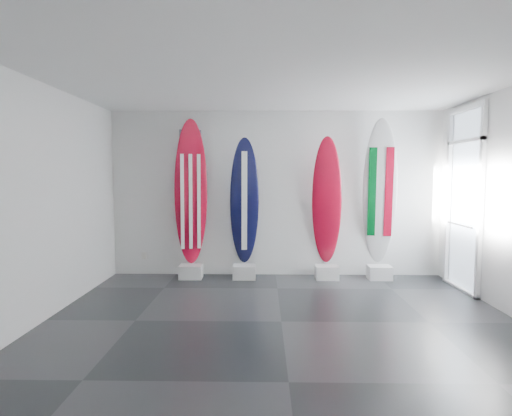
{
  "coord_description": "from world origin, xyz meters",
  "views": [
    {
      "loc": [
        -0.22,
        -5.11,
        1.84
      ],
      "look_at": [
        -0.35,
        1.4,
        1.33
      ],
      "focal_mm": 29.19,
      "sensor_mm": 36.0,
      "label": 1
    }
  ],
  "objects_px": {
    "surfboard_usa": "(191,192)",
    "surfboard_swiss": "(327,202)",
    "surfboard_italy": "(380,193)",
    "surfboard_navy": "(244,202)"
  },
  "relations": [
    {
      "from": "surfboard_swiss",
      "to": "surfboard_navy",
      "type": "bearing_deg",
      "value": -170.92
    },
    {
      "from": "surfboard_italy",
      "to": "surfboard_navy",
      "type": "bearing_deg",
      "value": -168.08
    },
    {
      "from": "surfboard_usa",
      "to": "surfboard_navy",
      "type": "distance_m",
      "value": 0.97
    },
    {
      "from": "surfboard_italy",
      "to": "surfboard_swiss",
      "type": "bearing_deg",
      "value": -168.08
    },
    {
      "from": "surfboard_usa",
      "to": "surfboard_swiss",
      "type": "distance_m",
      "value": 2.42
    },
    {
      "from": "surfboard_usa",
      "to": "surfboard_navy",
      "type": "bearing_deg",
      "value": -17.02
    },
    {
      "from": "surfboard_usa",
      "to": "surfboard_swiss",
      "type": "bearing_deg",
      "value": -17.02
    },
    {
      "from": "surfboard_usa",
      "to": "surfboard_italy",
      "type": "xyz_separation_m",
      "value": [
        3.35,
        0.0,
        -0.01
      ]
    },
    {
      "from": "surfboard_navy",
      "to": "surfboard_italy",
      "type": "bearing_deg",
      "value": -4.24
    },
    {
      "from": "surfboard_swiss",
      "to": "surfboard_italy",
      "type": "height_order",
      "value": "surfboard_italy"
    }
  ]
}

